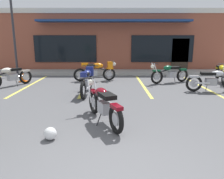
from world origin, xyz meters
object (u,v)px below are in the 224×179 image
Objects in this scene: motorcycle_red_sportbike at (170,73)px; parking_lot_lamp_post at (11,12)px; helmet_on_pavement at (51,133)px; motorcycle_foreground_classic at (104,104)px; motorcycle_silver_naked at (88,80)px; motorcycle_orange_scrambler at (214,80)px; motorcycle_cream_vintage at (97,70)px; traffic_cone at (23,76)px; motorcycle_blue_standard at (221,73)px; motorcycle_green_cafe_racer at (11,76)px.

parking_lot_lamp_post is (-8.04, 1.88, 2.98)m from motorcycle_red_sportbike.
helmet_on_pavement is at bearing -123.21° from motorcycle_red_sportbike.
motorcycle_foreground_classic is at bearing 43.72° from helmet_on_pavement.
motorcycle_orange_scrambler is (4.88, 0.29, -0.07)m from motorcycle_silver_naked.
motorcycle_red_sportbike is 3.50m from motorcycle_cream_vintage.
motorcycle_blue_standard is at bearing -0.64° from traffic_cone.
motorcycle_silver_naked is 0.39× the size of parking_lot_lamp_post.
motorcycle_blue_standard reaches higher than traffic_cone.
motorcycle_green_cafe_racer is at bearing -159.98° from motorcycle_cream_vintage.
motorcycle_red_sportbike and motorcycle_green_cafe_racer have the same top height.
motorcycle_blue_standard is 1.13× the size of motorcycle_green_cafe_racer.
motorcycle_green_cafe_racer is (-7.15, -0.81, 0.00)m from motorcycle_red_sportbike.
traffic_cone is at bearing 85.58° from motorcycle_green_cafe_racer.
motorcycle_cream_vintage is at bearing 95.42° from motorcycle_foreground_classic.
motorcycle_foreground_classic and motorcycle_cream_vintage have the same top height.
motorcycle_silver_naked is 3.74m from motorcycle_green_cafe_racer.
motorcycle_green_cafe_racer is 4.11m from parking_lot_lamp_post.
motorcycle_silver_naked is at bearing -159.24° from motorcycle_blue_standard.
motorcycle_silver_naked is 3.96m from helmet_on_pavement.
helmet_on_pavement is at bearing -64.02° from traffic_cone.
motorcycle_blue_standard is (2.52, 0.21, 0.00)m from motorcycle_red_sportbike.
motorcycle_silver_naked is at bearing -35.59° from traffic_cone.
motorcycle_blue_standard is 0.99× the size of motorcycle_cream_vintage.
helmet_on_pavement is at bearing -94.33° from motorcycle_cream_vintage.
traffic_cone is at bearing 179.36° from motorcycle_blue_standard.
motorcycle_cream_vintage is (-0.53, 5.60, 0.07)m from motorcycle_foreground_classic.
motorcycle_foreground_classic is 0.95× the size of motorcycle_cream_vintage.
motorcycle_green_cafe_racer is at bearing -94.42° from traffic_cone.
traffic_cone is at bearing 177.40° from motorcycle_red_sportbike.
motorcycle_silver_naked is 3.98× the size of traffic_cone.
motorcycle_blue_standard is 0.38× the size of parking_lot_lamp_post.
motorcycle_red_sportbike is 0.96× the size of motorcycle_cream_vintage.
motorcycle_cream_vintage is at bearing 176.95° from motorcycle_blue_standard.
helmet_on_pavement is at bearing -94.53° from motorcycle_silver_naked.
motorcycle_green_cafe_racer is 8.44m from motorcycle_orange_scrambler.
motorcycle_red_sportbike is at bearing 123.92° from motorcycle_orange_scrambler.
motorcycle_silver_naked and motorcycle_cream_vintage have the same top height.
motorcycle_green_cafe_racer and motorcycle_orange_scrambler have the same top height.
helmet_on_pavement is (3.19, -5.24, -0.33)m from motorcycle_green_cafe_racer.
motorcycle_orange_scrambler reaches higher than helmet_on_pavement.
parking_lot_lamp_post reaches higher than motorcycle_green_cafe_racer.
motorcycle_silver_naked is at bearing 85.47° from helmet_on_pavement.
helmet_on_pavement is 0.05× the size of parking_lot_lamp_post.
motorcycle_green_cafe_racer is at bearing -173.95° from motorcycle_blue_standard.
helmet_on_pavement is at bearing -58.65° from motorcycle_green_cafe_racer.
motorcycle_red_sportbike is at bearing 30.19° from motorcycle_silver_naked.
motorcycle_orange_scrambler is (4.16, 3.24, 0.00)m from motorcycle_foreground_classic.
motorcycle_blue_standard is at bearing -8.98° from parking_lot_lamp_post.
motorcycle_green_cafe_racer is at bearing -173.53° from motorcycle_red_sportbike.
motorcycle_orange_scrambler is 3.98× the size of traffic_cone.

